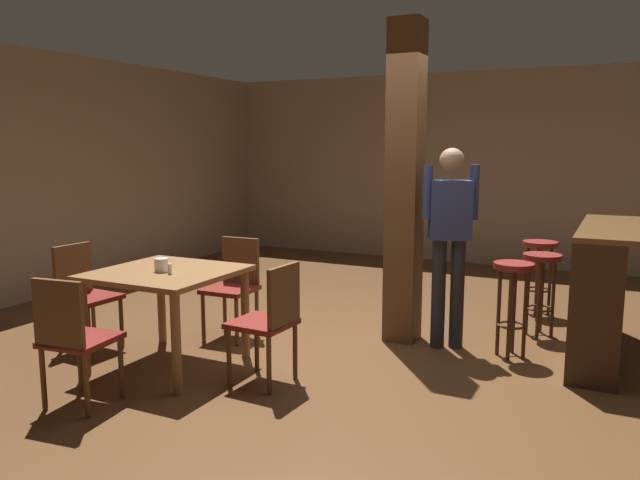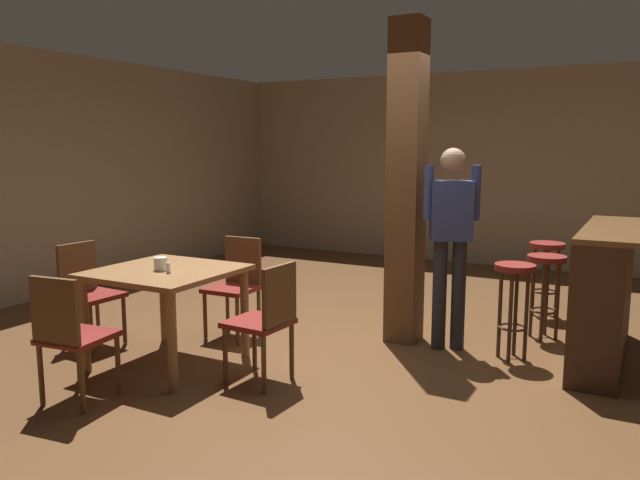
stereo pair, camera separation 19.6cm
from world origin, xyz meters
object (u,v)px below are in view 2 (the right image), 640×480
object	(u,v)px
dining_table	(166,284)
chair_east	(267,317)
bar_stool_far	(546,261)
bar_stool_near	(514,290)
napkin_cup	(161,264)
bar_stool_mid	(546,277)
chair_south	(70,332)
chair_west	(87,289)
chair_north	(236,281)
standing_person	(451,234)
salt_shaker	(168,268)
bar_counter	(605,293)

from	to	relation	value
dining_table	chair_east	bearing A→B (deg)	1.41
bar_stool_far	bar_stool_near	bearing A→B (deg)	-90.92
napkin_cup	bar_stool_mid	size ratio (longest dim) A/B	0.14
chair_east	chair_south	bearing A→B (deg)	-135.24
chair_west	dining_table	bearing A→B (deg)	-2.03
chair_north	standing_person	bearing A→B (deg)	16.17
dining_table	chair_west	xyz separation A→B (m)	(-0.94, 0.03, -0.15)
bar_stool_near	bar_stool_far	world-z (taller)	bar_stool_near
chair_east	dining_table	bearing A→B (deg)	-178.59
dining_table	bar_stool_near	bearing A→B (deg)	30.64
chair_west	bar_stool_far	world-z (taller)	chair_west
chair_west	bar_stool_far	size ratio (longest dim) A/B	1.17
napkin_cup	bar_stool_near	world-z (taller)	napkin_cup
chair_north	chair_south	world-z (taller)	same
bar_stool_near	bar_stool_far	size ratio (longest dim) A/B	1.04
salt_shaker	bar_stool_mid	distance (m)	3.31
standing_person	bar_stool_near	xyz separation A→B (m)	(0.54, -0.01, -0.42)
salt_shaker	bar_stool_near	size ratio (longest dim) A/B	0.10
chair_south	bar_stool_near	bearing A→B (deg)	44.04
dining_table	standing_person	bearing A→B (deg)	37.54
chair_north	salt_shaker	distance (m)	1.05
chair_north	bar_stool_near	bearing A→B (deg)	12.46
standing_person	bar_stool_far	bearing A→B (deg)	69.21
salt_shaker	bar_stool_far	world-z (taller)	salt_shaker
dining_table	bar_stool_mid	size ratio (longest dim) A/B	1.33
bar_counter	bar_stool_near	distance (m)	0.73
chair_north	bar_stool_far	xyz separation A→B (m)	(2.40, 2.02, 0.07)
chair_west	bar_counter	xyz separation A→B (m)	(3.99, 1.74, 0.05)
bar_stool_far	salt_shaker	bearing A→B (deg)	-127.30
chair_west	standing_person	distance (m)	3.17
bar_stool_near	salt_shaker	bearing A→B (deg)	-146.14
standing_person	bar_counter	world-z (taller)	standing_person
chair_south	bar_stool_mid	distance (m)	3.99
dining_table	chair_south	world-z (taller)	chair_south
standing_person	bar_stool_near	world-z (taller)	standing_person
chair_south	bar_stool_mid	bearing A→B (deg)	50.02
chair_south	standing_person	bearing A→B (deg)	51.31
salt_shaker	chair_east	bearing A→B (deg)	8.98
bar_stool_near	chair_west	bearing A→B (deg)	-157.42
bar_stool_far	standing_person	bearing A→B (deg)	-110.79
dining_table	bar_stool_near	distance (m)	2.80
salt_shaker	bar_stool_far	bearing A→B (deg)	52.70
chair_south	standing_person	distance (m)	3.06
chair_west	napkin_cup	distance (m)	1.00
chair_west	bar_counter	world-z (taller)	bar_counter
bar_stool_near	bar_stool_mid	size ratio (longest dim) A/B	1.04
dining_table	chair_north	xyz separation A→B (m)	(0.03, 0.90, -0.15)
chair_south	bar_counter	xyz separation A→B (m)	(3.07, 2.69, 0.05)
bar_counter	chair_south	bearing A→B (deg)	-138.82
bar_stool_mid	chair_west	bearing A→B (deg)	-148.89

